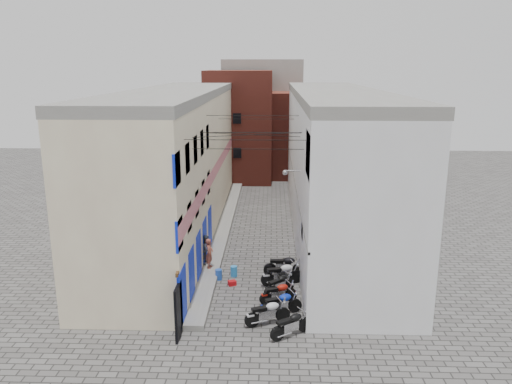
# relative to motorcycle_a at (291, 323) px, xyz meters

# --- Properties ---
(ground) EXTENTS (90.00, 90.00, 0.00)m
(ground) POSITION_rel_motorcycle_a_xyz_m (-1.90, 0.22, -0.56)
(ground) COLOR #504D4B
(ground) RESTS_ON ground
(plinth) EXTENTS (0.90, 26.00, 0.25)m
(plinth) POSITION_rel_motorcycle_a_xyz_m (-3.95, 13.22, -0.43)
(plinth) COLOR gray
(plinth) RESTS_ON ground
(building_left) EXTENTS (5.10, 27.00, 9.00)m
(building_left) POSITION_rel_motorcycle_a_xyz_m (-6.88, 13.17, 3.94)
(building_left) COLOR beige
(building_left) RESTS_ON ground
(building_right) EXTENTS (5.94, 26.00, 9.00)m
(building_right) POSITION_rel_motorcycle_a_xyz_m (3.10, 13.21, 3.95)
(building_right) COLOR white
(building_right) RESTS_ON ground
(building_far_brick_left) EXTENTS (6.00, 6.00, 10.00)m
(building_far_brick_left) POSITION_rel_motorcycle_a_xyz_m (-3.90, 28.22, 4.44)
(building_far_brick_left) COLOR maroon
(building_far_brick_left) RESTS_ON ground
(building_far_brick_right) EXTENTS (5.00, 6.00, 8.00)m
(building_far_brick_right) POSITION_rel_motorcycle_a_xyz_m (1.10, 30.22, 3.44)
(building_far_brick_right) COLOR maroon
(building_far_brick_right) RESTS_ON ground
(building_far_concrete) EXTENTS (8.00, 5.00, 11.00)m
(building_far_concrete) POSITION_rel_motorcycle_a_xyz_m (-1.90, 34.22, 4.94)
(building_far_concrete) COLOR gray
(building_far_concrete) RESTS_ON ground
(far_shopfront) EXTENTS (2.00, 0.30, 2.40)m
(far_shopfront) POSITION_rel_motorcycle_a_xyz_m (-1.90, 25.42, 0.64)
(far_shopfront) COLOR black
(far_shopfront) RESTS_ON ground
(overhead_wires) EXTENTS (5.80, 13.02, 1.32)m
(overhead_wires) POSITION_rel_motorcycle_a_xyz_m (-1.90, 7.86, 6.57)
(overhead_wires) COLOR black
(overhead_wires) RESTS_ON ground
(motorcycle_a) EXTENTS (1.94, 1.58, 1.12)m
(motorcycle_a) POSITION_rel_motorcycle_a_xyz_m (0.00, 0.00, 0.00)
(motorcycle_a) COLOR black
(motorcycle_a) RESTS_ON ground
(motorcycle_b) EXTENTS (2.08, 1.32, 1.15)m
(motorcycle_b) POSITION_rel_motorcycle_a_xyz_m (-0.95, 0.90, 0.02)
(motorcycle_b) COLOR silver
(motorcycle_b) RESTS_ON ground
(motorcycle_c) EXTENTS (2.06, 1.33, 1.14)m
(motorcycle_c) POSITION_rel_motorcycle_a_xyz_m (-0.40, 1.74, 0.01)
(motorcycle_c) COLOR #0C28B7
(motorcycle_c) RESTS_ON ground
(motorcycle_d) EXTENTS (1.90, 1.22, 1.05)m
(motorcycle_d) POSITION_rel_motorcycle_a_xyz_m (-0.48, 2.87, -0.03)
(motorcycle_d) COLOR #9E160B
(motorcycle_d) RESTS_ON ground
(motorcycle_e) EXTENTS (1.75, 1.61, 1.05)m
(motorcycle_e) POSITION_rel_motorcycle_a_xyz_m (-0.42, 3.78, -0.03)
(motorcycle_e) COLOR black
(motorcycle_e) RESTS_ON ground
(motorcycle_f) EXTENTS (2.24, 1.26, 1.24)m
(motorcycle_f) POSITION_rel_motorcycle_a_xyz_m (-0.29, 4.81, 0.06)
(motorcycle_f) COLOR silver
(motorcycle_f) RESTS_ON ground
(motorcycle_g) EXTENTS (2.15, 0.72, 1.23)m
(motorcycle_g) POSITION_rel_motorcycle_a_xyz_m (-0.15, 5.83, 0.06)
(motorcycle_g) COLOR black
(motorcycle_g) RESTS_ON ground
(person_a) EXTENTS (0.44, 0.61, 1.57)m
(person_a) POSITION_rel_motorcycle_a_xyz_m (-4.01, 6.20, 0.48)
(person_a) COLOR brown
(person_a) RESTS_ON plinth
(person_b) EXTENTS (0.74, 0.86, 1.55)m
(person_b) POSITION_rel_motorcycle_a_xyz_m (-4.25, 6.81, 0.47)
(person_b) COLOR #333A4D
(person_b) RESTS_ON plinth
(water_jug_near) EXTENTS (0.45, 0.45, 0.54)m
(water_jug_near) POSITION_rel_motorcycle_a_xyz_m (-3.45, 5.27, -0.29)
(water_jug_near) COLOR blue
(water_jug_near) RESTS_ON ground
(water_jug_far) EXTENTS (0.42, 0.42, 0.54)m
(water_jug_far) POSITION_rel_motorcycle_a_xyz_m (-2.72, 5.71, -0.29)
(water_jug_far) COLOR #2A89D6
(water_jug_far) RESTS_ON ground
(red_crate) EXTENTS (0.45, 0.40, 0.23)m
(red_crate) POSITION_rel_motorcycle_a_xyz_m (-2.72, 4.64, -0.44)
(red_crate) COLOR red
(red_crate) RESTS_ON ground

